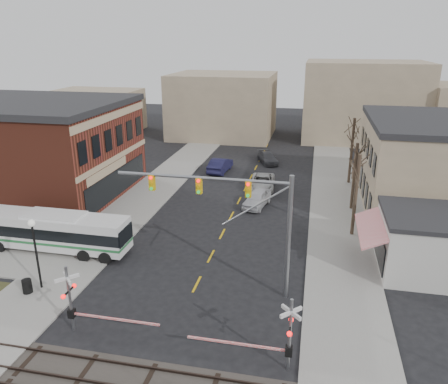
# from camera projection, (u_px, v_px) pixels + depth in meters

# --- Properties ---
(ground) EXTENTS (160.00, 160.00, 0.00)m
(ground) POSITION_uv_depth(u_px,v_px,m) (188.00, 301.00, 27.01)
(ground) COLOR black
(ground) RESTS_ON ground
(sidewalk_west) EXTENTS (5.00, 60.00, 0.12)m
(sidewalk_west) POSITION_uv_depth(u_px,v_px,m) (156.00, 187.00, 47.29)
(sidewalk_west) COLOR gray
(sidewalk_west) RESTS_ON ground
(sidewalk_east) EXTENTS (5.00, 60.00, 0.12)m
(sidewalk_east) POSITION_uv_depth(u_px,v_px,m) (336.00, 200.00, 43.58)
(sidewalk_east) COLOR gray
(sidewalk_east) RESTS_ON ground
(awning_shop) EXTENTS (9.74, 6.20, 4.30)m
(awning_shop) POSITION_uv_depth(u_px,v_px,m) (442.00, 244.00, 29.63)
(awning_shop) COLOR beige
(awning_shop) RESTS_ON ground
(tree_east_a) EXTENTS (0.28, 0.28, 6.75)m
(tree_east_a) POSITION_uv_depth(u_px,v_px,m) (356.00, 195.00, 34.86)
(tree_east_a) COLOR #382B21
(tree_east_a) RESTS_ON sidewalk_east
(tree_east_b) EXTENTS (0.28, 0.28, 6.30)m
(tree_east_b) POSITION_uv_depth(u_px,v_px,m) (354.00, 176.00, 40.41)
(tree_east_b) COLOR #382B21
(tree_east_b) RESTS_ON sidewalk_east
(tree_east_c) EXTENTS (0.28, 0.28, 7.20)m
(tree_east_c) POSITION_uv_depth(u_px,v_px,m) (351.00, 151.00, 47.59)
(tree_east_c) COLOR #382B21
(tree_east_c) RESTS_ON sidewalk_east
(transit_bus) EXTENTS (11.27, 2.50, 2.90)m
(transit_bus) POSITION_uv_depth(u_px,v_px,m) (56.00, 231.00, 32.87)
(transit_bus) COLOR silver
(transit_bus) RESTS_ON ground
(traffic_signal_mast) EXTENTS (10.81, 0.30, 8.00)m
(traffic_signal_mast) POSITION_uv_depth(u_px,v_px,m) (241.00, 208.00, 26.15)
(traffic_signal_mast) COLOR gray
(traffic_signal_mast) RESTS_ON ground
(rr_crossing_west) EXTENTS (5.60, 1.36, 4.00)m
(rr_crossing_west) POSITION_uv_depth(u_px,v_px,m) (77.00, 301.00, 23.62)
(rr_crossing_west) COLOR gray
(rr_crossing_west) RESTS_ON ground
(rr_crossing_east) EXTENTS (5.60, 1.36, 4.00)m
(rr_crossing_east) POSITION_uv_depth(u_px,v_px,m) (281.00, 335.00, 20.90)
(rr_crossing_east) COLOR gray
(rr_crossing_east) RESTS_ON ground
(street_lamp) EXTENTS (0.44, 0.44, 4.75)m
(street_lamp) POSITION_uv_depth(u_px,v_px,m) (34.00, 240.00, 27.19)
(street_lamp) COLOR black
(street_lamp) RESTS_ON sidewalk_west
(trash_bin) EXTENTS (0.60, 0.60, 0.90)m
(trash_bin) POSITION_uv_depth(u_px,v_px,m) (27.00, 286.00, 27.59)
(trash_bin) COLOR black
(trash_bin) RESTS_ON sidewalk_west
(car_a) EXTENTS (2.65, 4.77, 1.53)m
(car_a) POSITION_uv_depth(u_px,v_px,m) (257.00, 199.00, 42.00)
(car_a) COLOR silver
(car_a) RESTS_ON ground
(car_b) EXTENTS (2.26, 5.35, 1.72)m
(car_b) POSITION_uv_depth(u_px,v_px,m) (220.00, 165.00, 52.71)
(car_b) COLOR #161637
(car_b) RESTS_ON ground
(car_c) EXTENTS (2.82, 5.53, 1.50)m
(car_c) POSITION_uv_depth(u_px,v_px,m) (263.00, 182.00, 46.82)
(car_c) COLOR #B9B9B9
(car_c) RESTS_ON ground
(car_d) EXTENTS (3.54, 5.01, 1.35)m
(car_d) POSITION_uv_depth(u_px,v_px,m) (268.00, 158.00, 56.56)
(car_d) COLOR #434448
(car_d) RESTS_ON ground
(pedestrian_near) EXTENTS (0.69, 0.82, 1.93)m
(pedestrian_near) POSITION_uv_depth(u_px,v_px,m) (75.00, 244.00, 32.03)
(pedestrian_near) COLOR #62504E
(pedestrian_near) RESTS_ON sidewalk_west
(pedestrian_far) EXTENTS (1.03, 1.05, 1.71)m
(pedestrian_far) POSITION_uv_depth(u_px,v_px,m) (86.00, 230.00, 34.68)
(pedestrian_far) COLOR #343F5C
(pedestrian_far) RESTS_ON sidewalk_west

